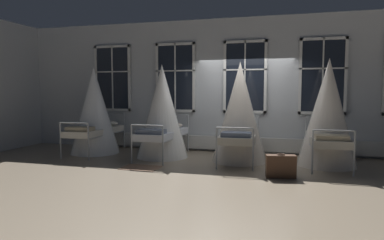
{
  "coord_description": "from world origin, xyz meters",
  "views": [
    {
      "loc": [
        1.11,
        -8.33,
        1.67
      ],
      "look_at": [
        -1.15,
        -0.11,
        0.95
      ],
      "focal_mm": 32.6,
      "sensor_mm": 36.0,
      "label": 1
    }
  ],
  "objects_px": {
    "suitcase_dark": "(281,166)",
    "cot_third": "(240,114)",
    "cot_first": "(94,112)",
    "cot_second": "(162,113)",
    "cot_fourth": "(328,114)"
  },
  "relations": [
    {
      "from": "suitcase_dark",
      "to": "cot_third",
      "type": "bearing_deg",
      "value": 115.31
    },
    {
      "from": "suitcase_dark",
      "to": "cot_fourth",
      "type": "bearing_deg",
      "value": 45.26
    },
    {
      "from": "cot_first",
      "to": "suitcase_dark",
      "type": "height_order",
      "value": "cot_first"
    },
    {
      "from": "cot_second",
      "to": "suitcase_dark",
      "type": "relative_size",
      "value": 3.96
    },
    {
      "from": "suitcase_dark",
      "to": "cot_first",
      "type": "bearing_deg",
      "value": 153.06
    },
    {
      "from": "cot_third",
      "to": "cot_second",
      "type": "bearing_deg",
      "value": 87.7
    },
    {
      "from": "cot_third",
      "to": "cot_fourth",
      "type": "bearing_deg",
      "value": -90.35
    },
    {
      "from": "cot_first",
      "to": "cot_fourth",
      "type": "bearing_deg",
      "value": -90.98
    },
    {
      "from": "cot_first",
      "to": "cot_fourth",
      "type": "relative_size",
      "value": 0.97
    },
    {
      "from": "cot_third",
      "to": "suitcase_dark",
      "type": "height_order",
      "value": "cot_third"
    },
    {
      "from": "cot_second",
      "to": "cot_fourth",
      "type": "distance_m",
      "value": 3.89
    },
    {
      "from": "cot_second",
      "to": "cot_third",
      "type": "distance_m",
      "value": 1.94
    },
    {
      "from": "cot_second",
      "to": "suitcase_dark",
      "type": "bearing_deg",
      "value": -114.4
    },
    {
      "from": "cot_fourth",
      "to": "suitcase_dark",
      "type": "relative_size",
      "value": 4.06
    },
    {
      "from": "cot_first",
      "to": "cot_second",
      "type": "xyz_separation_m",
      "value": [
        1.94,
        -0.06,
        0.01
      ]
    }
  ]
}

